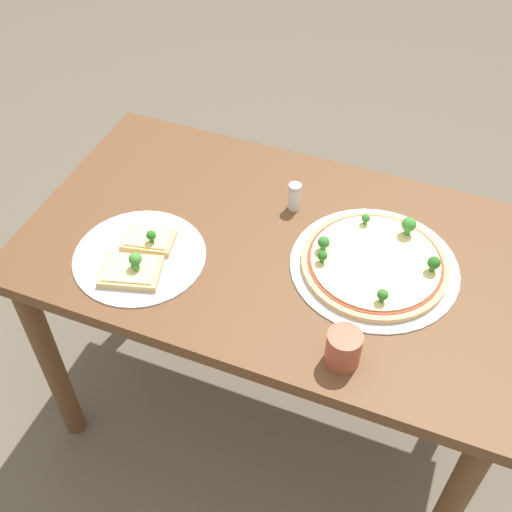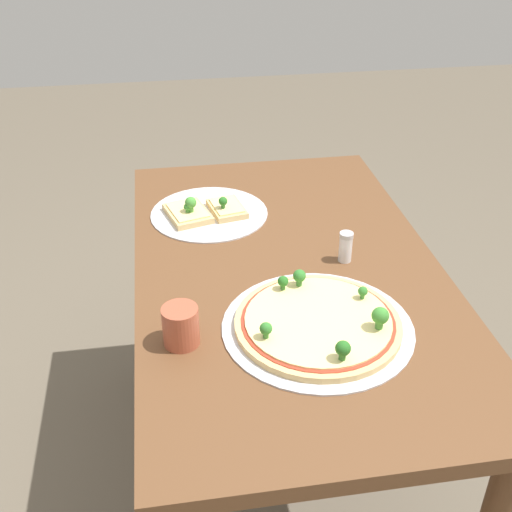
# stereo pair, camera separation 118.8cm
# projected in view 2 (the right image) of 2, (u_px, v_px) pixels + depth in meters

# --- Properties ---
(ground_plane) EXTENTS (8.00, 8.00, 0.00)m
(ground_plane) POSITION_uv_depth(u_px,v_px,m) (282.00, 477.00, 1.89)
(ground_plane) COLOR brown
(dining_table) EXTENTS (1.21, 0.71, 0.74)m
(dining_table) POSITION_uv_depth(u_px,v_px,m) (287.00, 304.00, 1.56)
(dining_table) COLOR brown
(dining_table) RESTS_ON ground_plane
(pizza_tray_whole) EXTENTS (0.39, 0.39, 0.07)m
(pizza_tray_whole) POSITION_uv_depth(u_px,v_px,m) (318.00, 323.00, 1.30)
(pizza_tray_whole) COLOR silver
(pizza_tray_whole) RESTS_ON dining_table
(pizza_tray_slice) EXTENTS (0.31, 0.31, 0.07)m
(pizza_tray_slice) POSITION_uv_depth(u_px,v_px,m) (206.00, 212.00, 1.71)
(pizza_tray_slice) COLOR silver
(pizza_tray_slice) RESTS_ON dining_table
(drinking_cup) EXTENTS (0.07, 0.07, 0.08)m
(drinking_cup) POSITION_uv_depth(u_px,v_px,m) (181.00, 326.00, 1.24)
(drinking_cup) COLOR #AD5138
(drinking_cup) RESTS_ON dining_table
(condiment_shaker) EXTENTS (0.03, 0.03, 0.07)m
(condiment_shaker) POSITION_uv_depth(u_px,v_px,m) (346.00, 247.00, 1.50)
(condiment_shaker) COLOR silver
(condiment_shaker) RESTS_ON dining_table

